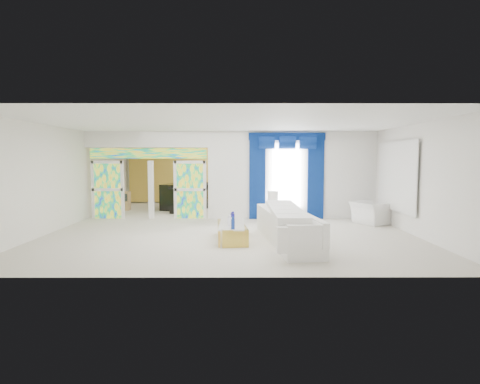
{
  "coord_description": "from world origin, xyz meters",
  "views": [
    {
      "loc": [
        0.27,
        -12.87,
        2.07
      ],
      "look_at": [
        0.3,
        -1.2,
        1.1
      ],
      "focal_mm": 30.09,
      "sensor_mm": 36.0,
      "label": 1
    }
  ],
  "objects_px": {
    "white_sofa": "(286,227)",
    "console_table": "(282,214)",
    "coffee_table": "(232,232)",
    "grand_piano": "(188,196)",
    "armchair": "(371,213)"
  },
  "relations": [
    {
      "from": "white_sofa",
      "to": "coffee_table",
      "type": "xyz_separation_m",
      "value": [
        -1.35,
        0.3,
        -0.17
      ]
    },
    {
      "from": "console_table",
      "to": "white_sofa",
      "type": "bearing_deg",
      "value": -94.29
    },
    {
      "from": "grand_piano",
      "to": "armchair",
      "type": "bearing_deg",
      "value": -16.33
    },
    {
      "from": "coffee_table",
      "to": "console_table",
      "type": "distance_m",
      "value": 3.74
    },
    {
      "from": "white_sofa",
      "to": "coffee_table",
      "type": "distance_m",
      "value": 1.39
    },
    {
      "from": "white_sofa",
      "to": "console_table",
      "type": "relative_size",
      "value": 3.28
    },
    {
      "from": "console_table",
      "to": "grand_piano",
      "type": "height_order",
      "value": "grand_piano"
    },
    {
      "from": "coffee_table",
      "to": "console_table",
      "type": "height_order",
      "value": "coffee_table"
    },
    {
      "from": "armchair",
      "to": "grand_piano",
      "type": "distance_m",
      "value": 7.48
    },
    {
      "from": "white_sofa",
      "to": "armchair",
      "type": "height_order",
      "value": "white_sofa"
    },
    {
      "from": "white_sofa",
      "to": "grand_piano",
      "type": "xyz_separation_m",
      "value": [
        -3.3,
        6.81,
        0.15
      ]
    },
    {
      "from": "coffee_table",
      "to": "armchair",
      "type": "bearing_deg",
      "value": 30.07
    },
    {
      "from": "coffee_table",
      "to": "console_table",
      "type": "xyz_separation_m",
      "value": [
        1.63,
        3.37,
        -0.01
      ]
    },
    {
      "from": "coffee_table",
      "to": "console_table",
      "type": "relative_size",
      "value": 1.55
    },
    {
      "from": "console_table",
      "to": "armchair",
      "type": "xyz_separation_m",
      "value": [
        2.76,
        -0.83,
        0.15
      ]
    }
  ]
}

